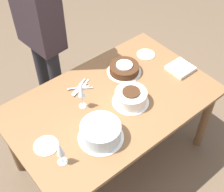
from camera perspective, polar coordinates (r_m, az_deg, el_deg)
ground_plane at (r=2.89m, az=0.00°, el=-10.72°), size 12.00×12.00×0.00m
dining_table at (r=2.38m, az=0.00°, el=-2.50°), size 1.55×0.96×0.73m
cake_center_white at (r=2.27m, az=3.46°, el=-0.21°), size 0.27×0.27×0.11m
cake_front_chocolate at (r=2.51m, az=2.25°, el=5.02°), size 0.28×0.28×0.08m
cake_back_decorated at (r=2.05m, az=-2.07°, el=-6.60°), size 0.31×0.31×0.12m
wine_glass_near at (r=2.17m, az=-5.64°, el=0.88°), size 0.06×0.06×0.22m
wine_glass_far at (r=1.91m, az=-9.45°, el=-9.74°), size 0.06×0.06×0.20m
dessert_plate_left at (r=2.72m, az=6.21°, el=7.57°), size 0.16×0.16×0.01m
dessert_plate_right at (r=2.10m, az=-11.96°, el=-8.89°), size 0.17×0.17×0.01m
fork_pile at (r=2.41m, az=-5.89°, el=1.57°), size 0.20×0.12×0.02m
napkin_stack at (r=2.60m, az=12.39°, el=4.96°), size 0.19×0.18×0.03m
person_cutting at (r=2.58m, az=-13.30°, el=13.08°), size 0.26×0.42×1.74m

